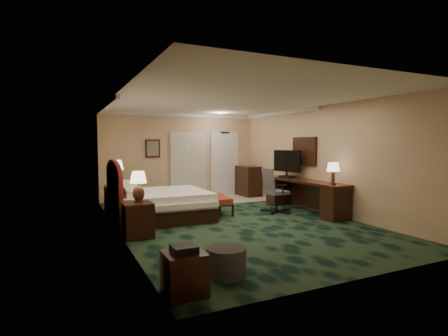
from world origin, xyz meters
name	(u,v)px	position (x,y,z in m)	size (l,w,h in m)	color
floor	(233,221)	(0.00, 0.00, 0.00)	(5.00, 7.50, 0.00)	black
ceiling	(233,101)	(0.00, 0.00, 2.70)	(5.00, 7.50, 0.00)	silver
wall_back	(180,156)	(0.00, 3.75, 1.35)	(5.00, 0.00, 2.70)	tan
wall_front	(365,175)	(0.00, -3.75, 1.35)	(5.00, 0.00, 2.70)	tan
wall_left	(117,164)	(-2.50, 0.00, 1.35)	(0.00, 7.50, 2.70)	tan
wall_right	(320,159)	(2.50, 0.00, 1.35)	(0.00, 7.50, 2.70)	tan
crown_molding	(233,103)	(0.00, 0.00, 2.65)	(5.00, 7.50, 0.10)	silver
tile_patch	(217,199)	(0.90, 2.90, 0.01)	(3.20, 1.70, 0.01)	beige
headboard	(114,191)	(-2.44, 1.00, 0.70)	(0.12, 2.00, 1.40)	#4B0F0A
entry_door	(224,164)	(1.55, 3.72, 1.05)	(1.02, 0.06, 2.18)	silver
closet_doors	(188,165)	(0.25, 3.71, 1.05)	(1.20, 0.06, 2.10)	#B8B4A8
wall_art	(153,148)	(-0.90, 3.71, 1.60)	(0.45, 0.06, 0.55)	#516358
wall_mirror	(304,151)	(2.46, 0.60, 1.55)	(0.05, 0.95, 0.75)	white
bed	(162,205)	(-1.38, 0.90, 0.32)	(2.04, 1.89, 0.65)	white
nightstand_near	(138,220)	(-2.22, -0.45, 0.33)	(0.52, 0.60, 0.65)	black
nightstand_far	(116,198)	(-2.22, 2.36, 0.33)	(0.52, 0.60, 0.65)	black
lamp_near	(138,187)	(-2.19, -0.43, 0.94)	(0.31, 0.31, 0.58)	black
lamp_far	(117,173)	(-2.19, 2.34, 0.99)	(0.36, 0.36, 0.67)	black
bed_bench	(217,204)	(0.06, 1.00, 0.22)	(0.45, 1.29, 0.44)	brown
ottoman	(226,262)	(-1.55, -2.90, 0.19)	(0.53, 0.53, 0.38)	#2D2E32
side_table	(184,273)	(-2.24, -3.22, 0.25)	(0.46, 0.46, 0.50)	black
desk	(304,196)	(2.18, 0.24, 0.41)	(0.61, 2.81, 0.81)	black
tv	(287,164)	(2.18, 0.99, 1.19)	(0.08, 0.97, 0.76)	black
desk_lamp	(333,173)	(2.17, -0.82, 1.07)	(0.29, 0.29, 0.52)	black
desk_chair	(276,190)	(1.45, 0.41, 0.57)	(0.66, 0.62, 1.14)	#585759
minibar	(248,181)	(2.19, 3.20, 0.50)	(0.53, 0.95, 1.00)	black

